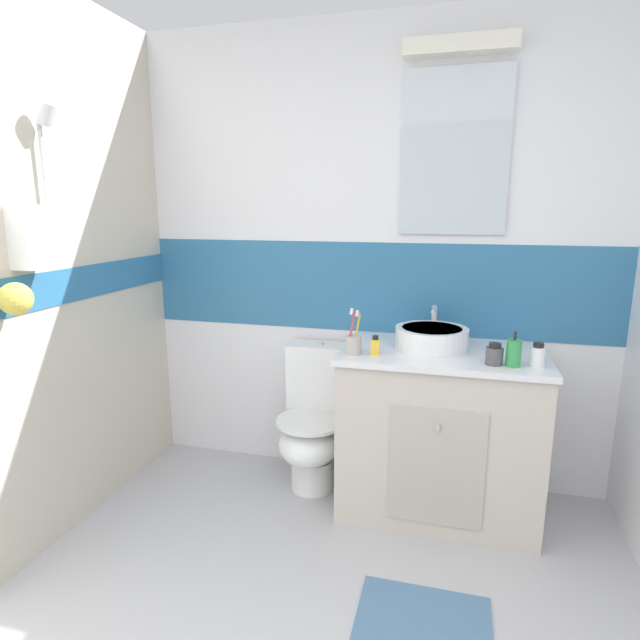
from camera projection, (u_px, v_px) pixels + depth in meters
The scene contains 11 objects.
ground_plane at pixel (313, 625), 1.96m from camera, with size 3.20×3.48×0.04m, color #B2B2B7.
wall_back_tiled at pixel (374, 258), 2.86m from camera, with size 3.20×0.20×2.50m.
vanity_cabinet at pixel (439, 430), 2.62m from camera, with size 0.98×0.61×0.85m.
sink_basin at pixel (431, 337), 2.54m from camera, with size 0.36×0.40×0.19m.
toilet at pixel (314, 423), 2.84m from camera, with size 0.37×0.50×0.80m.
toothbrush_cup at pixel (354, 343), 2.45m from camera, with size 0.08×0.08×0.22m.
soap_dispenser at pixel (514, 353), 2.26m from camera, with size 0.07×0.07×0.16m.
hair_gel_jar at pixel (494, 355), 2.28m from camera, with size 0.08×0.08×0.10m.
lotion_bottle_short at pixel (538, 356), 2.25m from camera, with size 0.06×0.06×0.11m.
perfume_flask_small at pixel (375, 345), 2.44m from camera, with size 0.04×0.03×0.09m.
bath_mat at pixel (423, 624), 1.93m from camera, with size 0.50×0.40×0.01m, color #4C7299.
Camera 1 is at (0.45, -0.40, 1.54)m, focal length 28.85 mm.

